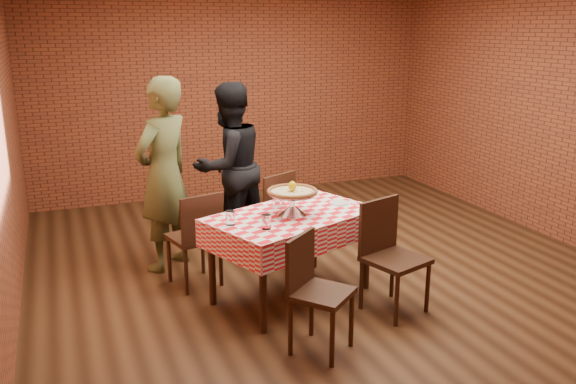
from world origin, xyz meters
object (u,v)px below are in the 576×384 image
object	(u,v)px
chair_near_left	(322,296)
diner_olive	(164,175)
pizza_stand	(292,204)
condiment_caddy	(279,198)
table	(292,256)
water_glass_left	(267,222)
diner_black	(229,166)
water_glass_right	(230,218)
chair_near_right	(396,259)
chair_far_right	(265,215)
chair_far_left	(194,238)
pizza	(292,192)

from	to	relation	value
chair_near_left	diner_olive	size ratio (longest dim) A/B	0.47
pizza_stand	condiment_caddy	distance (m)	0.30
chair_near_left	pizza_stand	bearing A→B (deg)	42.16
table	chair_near_left	world-z (taller)	chair_near_left
pizza_stand	condiment_caddy	world-z (taller)	pizza_stand
table	water_glass_left	distance (m)	0.63
diner_olive	diner_black	world-z (taller)	diner_olive
water_glass_right	diner_olive	distance (m)	1.21
diner_olive	diner_black	distance (m)	0.82
chair_near_right	pizza_stand	bearing A→B (deg)	123.71
condiment_caddy	water_glass_left	bearing A→B (deg)	-160.11
pizza_stand	chair_far_right	world-z (taller)	pizza_stand
water_glass_right	diner_black	xyz separation A→B (m)	(0.42, 1.52, 0.06)
diner_olive	pizza_stand	bearing A→B (deg)	90.26
chair_far_right	diner_black	xyz separation A→B (m)	(-0.22, 0.50, 0.42)
water_glass_left	diner_olive	size ratio (longest dim) A/B	0.06
table	water_glass_right	bearing A→B (deg)	-170.10
condiment_caddy	chair_near_right	distance (m)	1.16
chair_far_left	diner_olive	size ratio (longest dim) A/B	0.48
chair_near_left	chair_far_left	bearing A→B (deg)	72.14
pizza_stand	chair_far_right	xyz separation A→B (m)	(0.08, 0.94, -0.39)
water_glass_left	chair_far_right	world-z (taller)	chair_far_right
pizza	water_glass_right	world-z (taller)	pizza
pizza	chair_near_right	distance (m)	1.01
chair_near_right	diner_olive	size ratio (longest dim) A/B	0.50
chair_far_right	chair_near_left	bearing A→B (deg)	56.78
chair_far_left	diner_olive	world-z (taller)	diner_olive
water_glass_right	diner_black	world-z (taller)	diner_black
diner_black	diner_olive	bearing A→B (deg)	2.89
water_glass_right	water_glass_left	bearing A→B (deg)	-40.21
condiment_caddy	diner_black	distance (m)	1.15
chair_near_left	diner_black	size ratio (longest dim) A/B	0.50
chair_near_left	chair_far_left	world-z (taller)	chair_far_left
table	condiment_caddy	world-z (taller)	condiment_caddy
water_glass_right	pizza_stand	bearing A→B (deg)	7.83
table	diner_black	world-z (taller)	diner_black
water_glass_left	diner_black	world-z (taller)	diner_black
chair_near_right	diner_olive	xyz separation A→B (m)	(-1.57, 1.64, 0.47)
chair_far_left	chair_near_right	bearing A→B (deg)	126.93
water_glass_right	table	bearing A→B (deg)	9.90
condiment_caddy	chair_far_right	bearing A→B (deg)	40.50
condiment_caddy	diner_olive	size ratio (longest dim) A/B	0.07
condiment_caddy	diner_olive	bearing A→B (deg)	96.26
chair_far_right	water_glass_right	bearing A→B (deg)	31.06
table	water_glass_right	distance (m)	0.73
pizza_stand	chair_near_right	size ratio (longest dim) A/B	0.46
chair_near_left	chair_far_left	size ratio (longest dim) A/B	0.98
chair_far_left	diner_black	distance (m)	1.12
water_glass_right	chair_far_left	distance (m)	0.78
diner_olive	chair_near_right	bearing A→B (deg)	95.14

